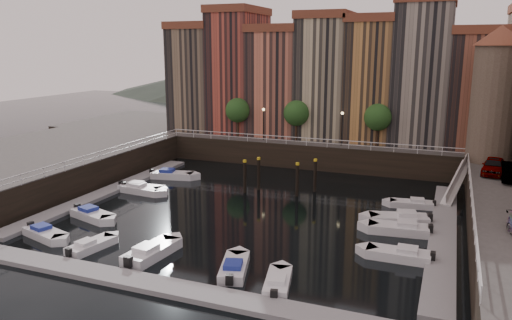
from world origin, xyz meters
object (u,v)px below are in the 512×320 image
at_px(boat_left_0, 45,233).
at_px(boat_left_2, 142,190).
at_px(car_a, 493,167).
at_px(car_b, 512,173).
at_px(gangway, 457,180).
at_px(boat_left_1, 92,215).
at_px(mooring_pilings, 279,177).
at_px(corner_tower, 495,92).

xyz_separation_m(boat_left_0, boat_left_2, (0.03, 13.22, 0.02)).
distance_m(boat_left_2, car_a, 34.25).
xyz_separation_m(car_a, car_b, (1.39, -1.81, -0.02)).
height_order(boat_left_2, car_a, car_a).
bearing_deg(car_b, boat_left_0, -147.54).
bearing_deg(gangway, boat_left_2, -161.91).
bearing_deg(boat_left_0, car_b, 46.02).
height_order(boat_left_0, boat_left_1, boat_left_1).
xyz_separation_m(mooring_pilings, boat_left_0, (-13.04, -18.61, -1.31)).
relative_size(corner_tower, car_b, 2.95).
distance_m(corner_tower, boat_left_0, 44.06).
bearing_deg(boat_left_2, car_b, 15.95).
bearing_deg(corner_tower, gangway, -122.80).
distance_m(gangway, boat_left_2, 31.63).
relative_size(corner_tower, car_a, 2.96).
relative_size(mooring_pilings, boat_left_1, 1.43).
bearing_deg(mooring_pilings, boat_left_1, -132.66).
distance_m(boat_left_0, car_b, 39.90).
relative_size(corner_tower, gangway, 1.66).
bearing_deg(gangway, boat_left_0, -142.55).
xyz_separation_m(mooring_pilings, car_b, (21.38, 1.27, 2.12)).
relative_size(boat_left_2, car_b, 1.03).
height_order(boat_left_0, boat_left_2, boat_left_2).
bearing_deg(car_a, boat_left_2, -157.56).
bearing_deg(mooring_pilings, gangway, 14.56).
distance_m(corner_tower, car_b, 10.10).
bearing_deg(gangway, car_b, -35.83).
xyz_separation_m(mooring_pilings, boat_left_1, (-12.56, -13.63, -1.28)).
height_order(car_a, car_b, car_a).
distance_m(boat_left_1, boat_left_2, 8.25).
xyz_separation_m(corner_tower, boat_left_1, (-32.48, -22.55, -9.83)).
bearing_deg(boat_left_2, corner_tower, 28.48).
distance_m(gangway, mooring_pilings, 17.59).
relative_size(gangway, boat_left_1, 1.72).
bearing_deg(boat_left_1, boat_left_2, 109.65).
relative_size(boat_left_0, car_a, 0.98).
xyz_separation_m(boat_left_1, boat_left_2, (-0.45, 8.24, 0.00)).
distance_m(boat_left_1, car_b, 37.23).
relative_size(corner_tower, mooring_pilings, 1.99).
height_order(gangway, boat_left_0, gangway).
relative_size(gangway, car_b, 1.78).
bearing_deg(car_a, boat_left_0, -138.68).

